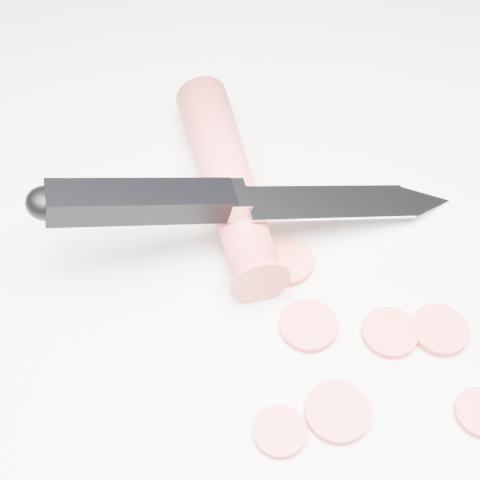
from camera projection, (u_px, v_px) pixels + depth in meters
ground at (292, 302)px, 0.44m from camera, size 2.40×2.40×0.00m
carrot at (227, 179)px, 0.48m from camera, size 0.09×0.19×0.04m
carrot_slice_0 at (337, 412)px, 0.39m from camera, size 0.04×0.04×0.01m
carrot_slice_1 at (280, 432)px, 0.38m from camera, size 0.03×0.03×0.01m
carrot_slice_2 at (390, 333)px, 0.42m from camera, size 0.04×0.04×0.01m
carrot_slice_3 at (308, 326)px, 0.43m from camera, size 0.04×0.04×0.01m
carrot_slice_4 at (440, 330)px, 0.42m from camera, size 0.04×0.04×0.01m
carrot_slice_5 at (286, 262)px, 0.46m from camera, size 0.04×0.04×0.01m
kitchen_knife at (260, 196)px, 0.44m from camera, size 0.29×0.12×0.08m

